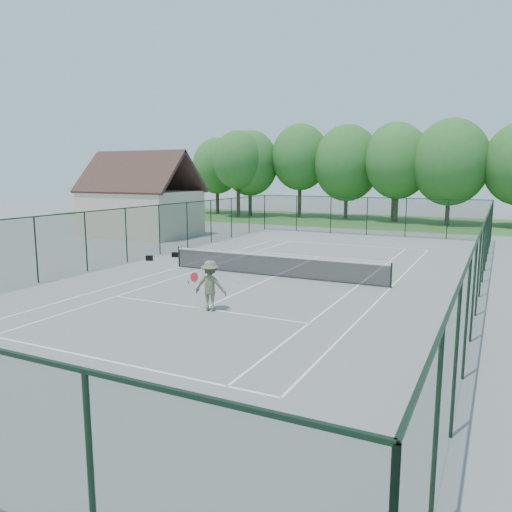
% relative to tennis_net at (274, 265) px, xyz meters
% --- Properties ---
extents(ground, '(140.00, 140.00, 0.00)m').
position_rel_tennis_net_xyz_m(ground, '(0.00, 0.00, -0.58)').
color(ground, gray).
rests_on(ground, ground).
extents(grass_far, '(80.00, 16.00, 0.01)m').
position_rel_tennis_net_xyz_m(grass_far, '(0.00, 30.00, -0.57)').
color(grass_far, '#3C6E2C').
rests_on(grass_far, ground).
extents(court_lines, '(11.05, 23.85, 0.01)m').
position_rel_tennis_net_xyz_m(court_lines, '(0.00, 0.00, -0.57)').
color(court_lines, white).
rests_on(court_lines, ground).
extents(tennis_net, '(11.08, 0.08, 1.10)m').
position_rel_tennis_net_xyz_m(tennis_net, '(0.00, 0.00, 0.00)').
color(tennis_net, black).
rests_on(tennis_net, ground).
extents(fence_enclosure, '(18.05, 36.05, 3.02)m').
position_rel_tennis_net_xyz_m(fence_enclosure, '(0.00, 0.00, 0.98)').
color(fence_enclosure, '#193C20').
rests_on(fence_enclosure, ground).
extents(utility_building, '(8.60, 6.27, 6.63)m').
position_rel_tennis_net_xyz_m(utility_building, '(-16.00, 10.00, 2.54)').
color(utility_building, beige).
rests_on(utility_building, ground).
extents(tree_line_far, '(39.40, 6.40, 9.70)m').
position_rel_tennis_net_xyz_m(tree_line_far, '(0.00, 30.00, 5.42)').
color(tree_line_far, '#402A1F').
rests_on(tree_line_far, ground).
extents(sports_bag_a, '(0.41, 0.32, 0.29)m').
position_rel_tennis_net_xyz_m(sports_bag_a, '(-8.18, 0.91, -0.43)').
color(sports_bag_a, black).
rests_on(sports_bag_a, ground).
extents(sports_bag_b, '(0.42, 0.33, 0.29)m').
position_rel_tennis_net_xyz_m(sports_bag_b, '(-7.56, 2.52, -0.43)').
color(sports_bag_b, black).
rests_on(sports_bag_b, ground).
extents(tennis_player, '(1.82, 0.90, 1.83)m').
position_rel_tennis_net_xyz_m(tennis_player, '(0.37, -6.46, 0.34)').
color(tennis_player, '#646749').
rests_on(tennis_player, ground).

